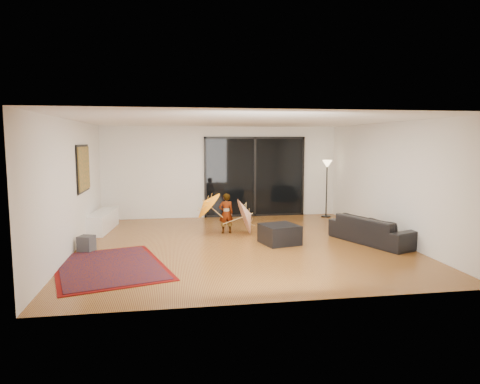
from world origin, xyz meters
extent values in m
plane|color=olive|center=(0.00, 0.00, 0.00)|extent=(7.00, 7.00, 0.00)
plane|color=white|center=(0.00, 0.00, 2.70)|extent=(7.00, 7.00, 0.00)
plane|color=silver|center=(0.00, 3.50, 1.35)|extent=(7.00, 0.00, 7.00)
plane|color=silver|center=(0.00, -3.50, 1.35)|extent=(7.00, 0.00, 7.00)
plane|color=silver|center=(-3.50, 0.00, 1.35)|extent=(0.00, 7.00, 7.00)
plane|color=silver|center=(3.50, 0.00, 1.35)|extent=(0.00, 7.00, 7.00)
cube|color=black|center=(1.00, 3.47, 1.20)|extent=(3.00, 0.04, 2.40)
cube|color=black|center=(1.00, 3.45, 2.37)|extent=(3.06, 0.06, 0.06)
cube|color=black|center=(1.00, 3.45, 0.03)|extent=(3.06, 0.06, 0.06)
cube|color=black|center=(1.00, 3.45, 1.20)|extent=(0.06, 0.06, 2.40)
cube|color=black|center=(-3.48, 1.00, 1.65)|extent=(0.02, 1.28, 1.08)
cube|color=#1B4531|center=(-3.46, 1.00, 1.65)|extent=(0.03, 1.18, 0.98)
cube|color=white|center=(-3.25, 2.01, 0.24)|extent=(0.61, 1.76, 0.48)
cube|color=#424244|center=(-3.25, -0.14, 0.16)|extent=(0.37, 0.37, 0.33)
cube|color=#5C0907|center=(-2.63, -1.35, 0.01)|extent=(2.49, 2.99, 0.01)
cube|color=#5E1909|center=(-2.63, -1.35, 0.01)|extent=(2.29, 2.79, 0.02)
imported|color=black|center=(2.95, -0.35, 0.30)|extent=(1.49, 2.19, 0.59)
cube|color=black|center=(0.86, -0.10, 0.21)|extent=(0.91, 0.91, 0.43)
cylinder|color=black|center=(3.10, 2.99, 0.02)|extent=(0.29, 0.29, 0.03)
cylinder|color=black|center=(3.10, 2.99, 0.79)|extent=(0.04, 0.04, 1.57)
cone|color=#FFD899|center=(3.10, 2.99, 1.60)|extent=(0.29, 0.29, 0.23)
imported|color=#999999|center=(-0.17, 1.18, 0.50)|extent=(0.38, 0.27, 0.99)
cone|color=orange|center=(-0.72, 1.13, 0.73)|extent=(0.65, 0.78, 0.69)
cylinder|color=#A78447|center=(-0.72, 1.13, 0.40)|extent=(0.39, 0.02, 0.35)
cylinder|color=#A78447|center=(-0.72, 1.13, 0.84)|extent=(0.05, 0.02, 0.05)
cone|color=silver|center=(0.43, 1.03, 0.51)|extent=(0.47, 0.91, 0.92)
cylinder|color=#A78447|center=(0.43, 1.03, 0.13)|extent=(0.53, 0.02, 0.20)
cylinder|color=#A78447|center=(0.43, 1.03, 0.62)|extent=(0.06, 0.02, 0.04)
camera|label=1|loc=(-1.49, -9.16, 2.27)|focal=32.00mm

